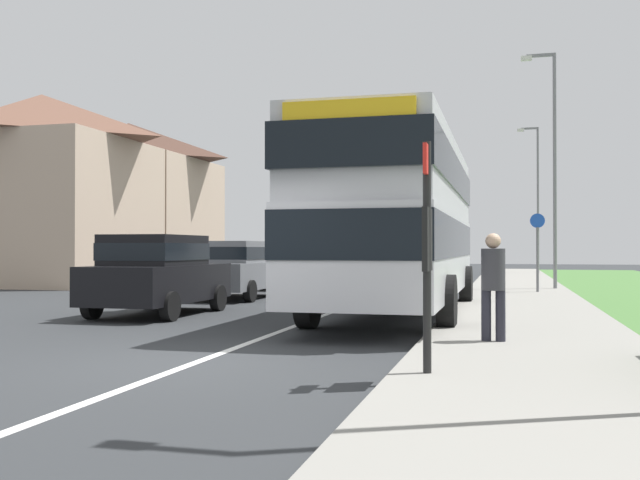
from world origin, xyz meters
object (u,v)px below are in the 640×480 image
parked_car_black (157,272)px  bus_stop_sign (427,240)px  street_lamp_mid (552,156)px  parked_car_dark_green (325,261)px  pedestrian_at_stop (493,282)px  parked_car_silver (297,263)px  street_lamp_far (536,191)px  double_decker_bus (399,216)px  cycle_route_sign (538,249)px  parked_car_grey (235,267)px

parked_car_black → bus_stop_sign: 9.22m
parked_car_black → street_lamp_mid: size_ratio=0.50×
parked_car_dark_green → pedestrian_at_stop: (7.39, -19.46, 0.08)m
parked_car_silver → street_lamp_far: bearing=61.4°
bus_stop_sign → parked_car_silver: bearing=110.6°
double_decker_bus → parked_car_black: bearing=-166.5°
pedestrian_at_stop → street_lamp_mid: 15.02m
parked_car_dark_green → pedestrian_at_stop: pedestrian_at_stop is taller
cycle_route_sign → double_decker_bus: bearing=-112.8°
parked_car_dark_green → parked_car_black: bearing=-89.2°
double_decker_bus → parked_car_dark_green: (-5.33, 14.63, -1.25)m
parked_car_grey → parked_car_dark_green: (-0.02, 10.65, -0.02)m
bus_stop_sign → street_lamp_far: (2.43, 33.46, 3.07)m
pedestrian_at_stop → bus_stop_sign: (-0.64, -2.88, 0.56)m
parked_car_grey → street_lamp_mid: size_ratio=0.52×
bus_stop_sign → street_lamp_mid: (2.31, 17.38, 3.00)m
cycle_route_sign → parked_car_black: bearing=-133.3°
parked_car_dark_green → street_lamp_mid: bearing=-28.8°
parked_car_dark_green → street_lamp_mid: (9.05, -4.97, 3.65)m
double_decker_bus → pedestrian_at_stop: bearing=-66.9°
double_decker_bus → parked_car_silver: 10.76m
parked_car_dark_green → pedestrian_at_stop: size_ratio=2.38×
parked_car_black → cycle_route_sign: bearing=46.7°
bus_stop_sign → street_lamp_mid: size_ratio=0.33×
bus_stop_sign → cycle_route_sign: bearing=83.4°
pedestrian_at_stop → cycle_route_sign: 12.44m
parked_car_black → street_lamp_far: bearing=71.6°
parked_car_grey → pedestrian_at_stop: pedestrian_at_stop is taller
parked_car_grey → street_lamp_far: street_lamp_far is taller
parked_car_silver → parked_car_grey: bearing=-92.8°
pedestrian_at_stop → street_lamp_mid: size_ratio=0.21×
parked_car_grey → parked_car_silver: (0.27, 5.44, -0.00)m
pedestrian_at_stop → street_lamp_mid: bearing=83.4°
parked_car_black → bus_stop_sign: bus_stop_sign is taller
parked_car_black → pedestrian_at_stop: size_ratio=2.39×
parked_car_silver → street_lamp_mid: bearing=1.5°
parked_car_black → parked_car_grey: parked_car_black is taller
parked_car_black → street_lamp_mid: bearing=51.0°
double_decker_bus → street_lamp_mid: street_lamp_mid is taller
parked_car_black → pedestrian_at_stop: parked_car_black is taller
parked_car_dark_green → street_lamp_far: (9.18, 11.11, 3.72)m
street_lamp_mid → parked_car_silver: bearing=-178.5°
pedestrian_at_stop → bus_stop_sign: 3.01m
parked_car_grey → parked_car_silver: size_ratio=1.00×
parked_car_silver → pedestrian_at_stop: pedestrian_at_stop is taller
parked_car_silver → street_lamp_far: size_ratio=0.51×
parked_car_dark_green → street_lamp_far: 14.88m
street_lamp_mid → parked_car_grey: bearing=-147.9°
parked_car_dark_green → street_lamp_far: bearing=50.4°
double_decker_bus → parked_car_black: double_decker_bus is taller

